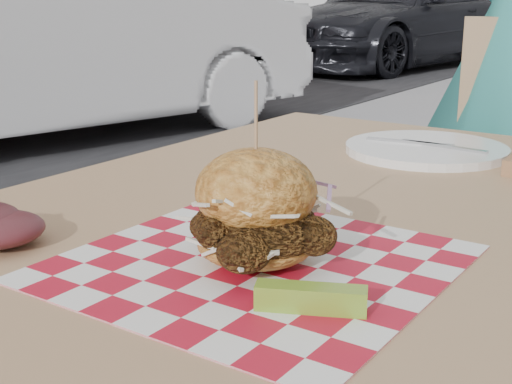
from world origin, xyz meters
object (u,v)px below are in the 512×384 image
(sandwich, at_px, (256,214))
(car_dark, at_px, (402,18))
(patio_chair, at_px, (512,176))
(car_white, at_px, (47,47))
(patio_table, at_px, (318,262))

(sandwich, bearing_deg, car_dark, 112.37)
(patio_chair, bearing_deg, car_white, 137.93)
(car_white, distance_m, patio_table, 4.42)
(car_dark, height_order, sandwich, car_dark)
(car_white, distance_m, car_dark, 6.10)
(patio_chair, distance_m, sandwich, 1.32)
(patio_table, height_order, sandwich, sandwich)
(car_dark, distance_m, patio_chair, 8.38)
(patio_table, relative_size, sandwich, 6.62)
(car_dark, xyz_separation_m, patio_table, (3.60, -8.66, 0.02))
(patio_table, relative_size, patio_chair, 1.26)
(car_white, relative_size, patio_table, 3.23)
(patio_table, bearing_deg, car_dark, 112.59)
(car_white, bearing_deg, car_dark, 104.55)
(car_dark, xyz_separation_m, patio_chair, (3.57, -7.58, -0.10))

